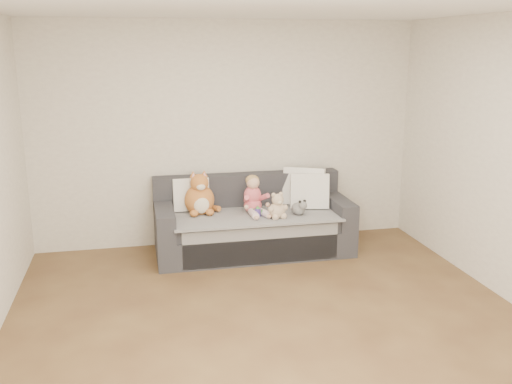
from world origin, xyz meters
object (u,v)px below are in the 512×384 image
toddler (254,197)px  teddy_bear (278,208)px  sippy_cup (258,211)px  plush_cat (200,197)px  sofa (252,225)px

toddler → teddy_bear: size_ratio=1.51×
toddler → sippy_cup: toddler is taller
toddler → teddy_bear: toddler is taller
toddler → plush_cat: (-0.59, 0.11, 0.00)m
toddler → sippy_cup: size_ratio=3.72×
plush_cat → sofa: bearing=-9.2°
teddy_bear → sofa: bearing=112.1°
teddy_bear → sippy_cup: (-0.20, 0.11, -0.06)m
teddy_bear → plush_cat: bearing=143.0°
sofa → teddy_bear: bearing=-55.1°
toddler → teddy_bear: 0.34m
plush_cat → teddy_bear: bearing=-28.1°
plush_cat → toddler: bearing=-14.1°
sofa → sippy_cup: bearing=-85.3°
sofa → toddler: 0.35m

